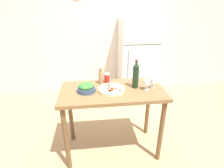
{
  "coord_description": "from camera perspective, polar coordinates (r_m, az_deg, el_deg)",
  "views": [
    {
      "loc": [
        -0.23,
        -1.86,
        1.82
      ],
      "look_at": [
        0.0,
        0.03,
        0.96
      ],
      "focal_mm": 28.0,
      "sensor_mm": 36.0,
      "label": 1
    }
  ],
  "objects": [
    {
      "name": "ground_plane",
      "position": [
        2.61,
        0.09,
        -20.04
      ],
      "size": [
        14.0,
        14.0,
        0.0
      ],
      "primitive_type": "plane",
      "color": "tan"
    },
    {
      "name": "wall_back",
      "position": [
        3.88,
        -3.66,
        16.44
      ],
      "size": [
        6.4,
        0.08,
        2.6
      ],
      "color": "silver",
      "rests_on": "ground_plane"
    },
    {
      "name": "refrigerator",
      "position": [
        3.72,
        8.2,
        8.21
      ],
      "size": [
        0.73,
        0.71,
        1.63
      ],
      "color": "white",
      "rests_on": "ground_plane"
    },
    {
      "name": "prep_counter",
      "position": [
        2.14,
        0.1,
        -5.05
      ],
      "size": [
        1.24,
        0.64,
        0.9
      ],
      "color": "brown",
      "rests_on": "ground_plane"
    },
    {
      "name": "wine_bottle",
      "position": [
        2.1,
        7.75,
        2.82
      ],
      "size": [
        0.07,
        0.07,
        0.35
      ],
      "color": "black",
      "rests_on": "prep_counter"
    },
    {
      "name": "wine_glass_near",
      "position": [
        2.08,
        11.25,
        0.33
      ],
      "size": [
        0.08,
        0.08,
        0.12
      ],
      "color": "silver",
      "rests_on": "prep_counter"
    },
    {
      "name": "wine_glass_far",
      "position": [
        2.16,
        13.33,
        0.96
      ],
      "size": [
        0.08,
        0.08,
        0.12
      ],
      "color": "silver",
      "rests_on": "prep_counter"
    },
    {
      "name": "pepper_mill",
      "position": [
        2.21,
        -3.72,
        2.6
      ],
      "size": [
        0.05,
        0.05,
        0.22
      ],
      "color": "#AD7F51",
      "rests_on": "prep_counter"
    },
    {
      "name": "salad_bowl",
      "position": [
        2.04,
        -8.4,
        -1.21
      ],
      "size": [
        0.21,
        0.21,
        0.11
      ],
      "color": "#384C6B",
      "rests_on": "prep_counter"
    },
    {
      "name": "homemade_pizza",
      "position": [
        2.05,
        -0.17,
        -1.75
      ],
      "size": [
        0.31,
        0.31,
        0.04
      ],
      "color": "beige",
      "rests_on": "prep_counter"
    },
    {
      "name": "salt_canister",
      "position": [
        2.25,
        -1.67,
        1.91
      ],
      "size": [
        0.06,
        0.06,
        0.13
      ],
      "color": "#B2231E",
      "rests_on": "prep_counter"
    }
  ]
}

